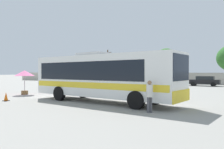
{
  "coord_description": "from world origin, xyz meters",
  "views": [
    {
      "loc": [
        9.36,
        -13.97,
        2.08
      ],
      "look_at": [
        1.25,
        0.91,
        1.9
      ],
      "focal_mm": 36.73,
      "sensor_mm": 36.0,
      "label": 1
    }
  ],
  "objects_px": {
    "coach_bus_white_yellow": "(101,75)",
    "parked_car_rightmost_black": "(204,81)",
    "traffic_cone_on_apron": "(6,97)",
    "parked_car_third_grey": "(160,80)",
    "attendant_by_bus_door": "(150,94)",
    "utility_pole_near": "(108,65)",
    "vendor_umbrella_secondary_pink": "(25,74)",
    "parked_car_second_red": "(129,79)",
    "roadside_tree_midleft": "(166,57)",
    "parked_car_leftmost_dark_blue": "(100,79)",
    "roadside_tree_left": "(119,65)"
  },
  "relations": [
    {
      "from": "attendant_by_bus_door",
      "to": "utility_pole_near",
      "type": "relative_size",
      "value": 0.23
    },
    {
      "from": "coach_bus_white_yellow",
      "to": "roadside_tree_midleft",
      "type": "distance_m",
      "value": 31.49
    },
    {
      "from": "coach_bus_white_yellow",
      "to": "roadside_tree_midleft",
      "type": "bearing_deg",
      "value": 97.15
    },
    {
      "from": "vendor_umbrella_secondary_pink",
      "to": "utility_pole_near",
      "type": "distance_m",
      "value": 30.67
    },
    {
      "from": "roadside_tree_left",
      "to": "traffic_cone_on_apron",
      "type": "height_order",
      "value": "roadside_tree_left"
    },
    {
      "from": "parked_car_third_grey",
      "to": "attendant_by_bus_door",
      "type": "bearing_deg",
      "value": -74.52
    },
    {
      "from": "roadside_tree_left",
      "to": "roadside_tree_midleft",
      "type": "distance_m",
      "value": 12.3
    },
    {
      "from": "parked_car_leftmost_dark_blue",
      "to": "traffic_cone_on_apron",
      "type": "relative_size",
      "value": 6.87
    },
    {
      "from": "traffic_cone_on_apron",
      "to": "parked_car_third_grey",
      "type": "bearing_deg",
      "value": 82.27
    },
    {
      "from": "roadside_tree_midleft",
      "to": "utility_pole_near",
      "type": "bearing_deg",
      "value": -178.58
    },
    {
      "from": "parked_car_leftmost_dark_blue",
      "to": "parked_car_rightmost_black",
      "type": "distance_m",
      "value": 18.34
    },
    {
      "from": "parked_car_third_grey",
      "to": "roadside_tree_midleft",
      "type": "distance_m",
      "value": 8.97
    },
    {
      "from": "coach_bus_white_yellow",
      "to": "vendor_umbrella_secondary_pink",
      "type": "distance_m",
      "value": 9.11
    },
    {
      "from": "parked_car_leftmost_dark_blue",
      "to": "utility_pole_near",
      "type": "relative_size",
      "value": 0.62
    },
    {
      "from": "parked_car_second_red",
      "to": "traffic_cone_on_apron",
      "type": "distance_m",
      "value": 26.74
    },
    {
      "from": "parked_car_rightmost_black",
      "to": "roadside_tree_left",
      "type": "height_order",
      "value": "roadside_tree_left"
    },
    {
      "from": "coach_bus_white_yellow",
      "to": "utility_pole_near",
      "type": "xyz_separation_m",
      "value": [
        -16.96,
        30.76,
        1.85
      ]
    },
    {
      "from": "vendor_umbrella_secondary_pink",
      "to": "traffic_cone_on_apron",
      "type": "distance_m",
      "value": 5.1
    },
    {
      "from": "parked_car_rightmost_black",
      "to": "utility_pole_near",
      "type": "relative_size",
      "value": 0.65
    },
    {
      "from": "vendor_umbrella_secondary_pink",
      "to": "parked_car_second_red",
      "type": "xyz_separation_m",
      "value": [
        0.32,
        22.63,
        -1.11
      ]
    },
    {
      "from": "roadside_tree_left",
      "to": "utility_pole_near",
      "type": "bearing_deg",
      "value": -110.5
    },
    {
      "from": "attendant_by_bus_door",
      "to": "parked_car_third_grey",
      "type": "bearing_deg",
      "value": 105.48
    },
    {
      "from": "vendor_umbrella_secondary_pink",
      "to": "parked_car_leftmost_dark_blue",
      "type": "height_order",
      "value": "vendor_umbrella_secondary_pink"
    },
    {
      "from": "parked_car_rightmost_black",
      "to": "roadside_tree_left",
      "type": "bearing_deg",
      "value": 151.95
    },
    {
      "from": "coach_bus_white_yellow",
      "to": "roadside_tree_left",
      "type": "height_order",
      "value": "roadside_tree_left"
    },
    {
      "from": "utility_pole_near",
      "to": "roadside_tree_midleft",
      "type": "xyz_separation_m",
      "value": [
        13.06,
        0.32,
        1.4
      ]
    },
    {
      "from": "utility_pole_near",
      "to": "roadside_tree_left",
      "type": "xyz_separation_m",
      "value": [
        1.16,
        3.11,
        0.05
      ]
    },
    {
      "from": "attendant_by_bus_door",
      "to": "parked_car_leftmost_dark_blue",
      "type": "height_order",
      "value": "attendant_by_bus_door"
    },
    {
      "from": "coach_bus_white_yellow",
      "to": "utility_pole_near",
      "type": "height_order",
      "value": "utility_pole_near"
    },
    {
      "from": "vendor_umbrella_secondary_pink",
      "to": "coach_bus_white_yellow",
      "type": "bearing_deg",
      "value": -7.44
    },
    {
      "from": "roadside_tree_midleft",
      "to": "roadside_tree_left",
      "type": "bearing_deg",
      "value": 166.83
    },
    {
      "from": "parked_car_leftmost_dark_blue",
      "to": "traffic_cone_on_apron",
      "type": "xyz_separation_m",
      "value": [
        8.04,
        -25.99,
        -0.47
      ]
    },
    {
      "from": "parked_car_rightmost_black",
      "to": "traffic_cone_on_apron",
      "type": "distance_m",
      "value": 28.09
    },
    {
      "from": "parked_car_third_grey",
      "to": "roadside_tree_left",
      "type": "height_order",
      "value": "roadside_tree_left"
    },
    {
      "from": "coach_bus_white_yellow",
      "to": "parked_car_leftmost_dark_blue",
      "type": "bearing_deg",
      "value": 121.74
    },
    {
      "from": "parked_car_leftmost_dark_blue",
      "to": "roadside_tree_left",
      "type": "distance_m",
      "value": 11.19
    },
    {
      "from": "parked_car_third_grey",
      "to": "parked_car_rightmost_black",
      "type": "height_order",
      "value": "parked_car_rightmost_black"
    },
    {
      "from": "parked_car_second_red",
      "to": "roadside_tree_left",
      "type": "bearing_deg",
      "value": 125.15
    },
    {
      "from": "parked_car_leftmost_dark_blue",
      "to": "parked_car_third_grey",
      "type": "height_order",
      "value": "parked_car_leftmost_dark_blue"
    },
    {
      "from": "parked_car_leftmost_dark_blue",
      "to": "parked_car_rightmost_black",
      "type": "xyz_separation_m",
      "value": [
        18.34,
        0.14,
        0.01
      ]
    },
    {
      "from": "vendor_umbrella_secondary_pink",
      "to": "parked_car_rightmost_black",
      "type": "xyz_separation_m",
      "value": [
        13.04,
        22.14,
        -1.13
      ]
    },
    {
      "from": "coach_bus_white_yellow",
      "to": "parked_car_rightmost_black",
      "type": "xyz_separation_m",
      "value": [
        4.0,
        23.32,
        -1.07
      ]
    },
    {
      "from": "coach_bus_white_yellow",
      "to": "roadside_tree_left",
      "type": "bearing_deg",
      "value": 115.01
    },
    {
      "from": "parked_car_rightmost_black",
      "to": "roadside_tree_midleft",
      "type": "distance_m",
      "value": 11.89
    },
    {
      "from": "parked_car_third_grey",
      "to": "roadside_tree_midleft",
      "type": "bearing_deg",
      "value": 98.43
    },
    {
      "from": "coach_bus_white_yellow",
      "to": "roadside_tree_left",
      "type": "distance_m",
      "value": 37.42
    },
    {
      "from": "coach_bus_white_yellow",
      "to": "parked_car_third_grey",
      "type": "xyz_separation_m",
      "value": [
        -2.75,
        23.32,
        -1.09
      ]
    },
    {
      "from": "traffic_cone_on_apron",
      "to": "roadside_tree_left",
      "type": "bearing_deg",
      "value": 104.52
    },
    {
      "from": "parked_car_third_grey",
      "to": "roadside_tree_midleft",
      "type": "relative_size",
      "value": 0.65
    },
    {
      "from": "parked_car_leftmost_dark_blue",
      "to": "utility_pole_near",
      "type": "height_order",
      "value": "utility_pole_near"
    }
  ]
}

